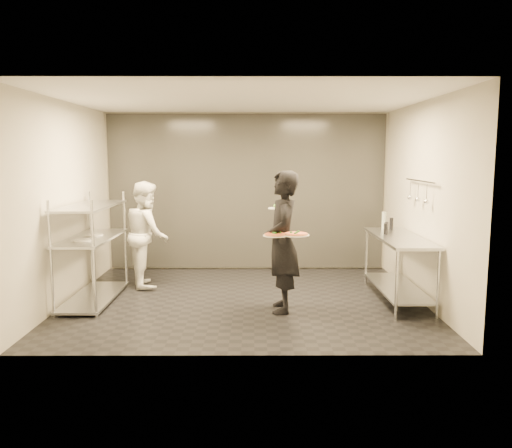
{
  "coord_description": "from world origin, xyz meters",
  "views": [
    {
      "loc": [
        0.14,
        -6.92,
        2.05
      ],
      "look_at": [
        0.16,
        -0.03,
        1.1
      ],
      "focal_mm": 35.0,
      "sensor_mm": 36.0,
      "label": 1
    }
  ],
  "objects_px": {
    "bottle_dark": "(391,224)",
    "pass_rack": "(92,247)",
    "pizza_plate_far": "(296,234)",
    "pos_monitor": "(386,228)",
    "bottle_green": "(384,220)",
    "chef": "(147,234)",
    "prep_counter": "(398,257)",
    "pizza_plate_near": "(275,235)",
    "waiter": "(282,242)",
    "salad_plate": "(278,207)",
    "bottle_clear": "(385,222)"
  },
  "relations": [
    {
      "from": "bottle_clear",
      "to": "salad_plate",
      "type": "bearing_deg",
      "value": -150.97
    },
    {
      "from": "chef",
      "to": "pos_monitor",
      "type": "height_order",
      "value": "chef"
    },
    {
      "from": "prep_counter",
      "to": "chef",
      "type": "height_order",
      "value": "chef"
    },
    {
      "from": "prep_counter",
      "to": "salad_plate",
      "type": "xyz_separation_m",
      "value": [
        -1.72,
        -0.16,
        0.73
      ]
    },
    {
      "from": "chef",
      "to": "pizza_plate_far",
      "type": "height_order",
      "value": "chef"
    },
    {
      "from": "pizza_plate_far",
      "to": "pos_monitor",
      "type": "height_order",
      "value": "pizza_plate_far"
    },
    {
      "from": "bottle_clear",
      "to": "bottle_dark",
      "type": "bearing_deg",
      "value": -75.96
    },
    {
      "from": "bottle_green",
      "to": "pizza_plate_near",
      "type": "bearing_deg",
      "value": -140.6
    },
    {
      "from": "bottle_green",
      "to": "pass_rack",
      "type": "bearing_deg",
      "value": -170.51
    },
    {
      "from": "waiter",
      "to": "pizza_plate_far",
      "type": "distance_m",
      "value": 0.3
    },
    {
      "from": "waiter",
      "to": "pizza_plate_far",
      "type": "height_order",
      "value": "waiter"
    },
    {
      "from": "pizza_plate_near",
      "to": "bottle_green",
      "type": "relative_size",
      "value": 1.16
    },
    {
      "from": "waiter",
      "to": "bottle_dark",
      "type": "distance_m",
      "value": 2.05
    },
    {
      "from": "prep_counter",
      "to": "salad_plate",
      "type": "relative_size",
      "value": 6.81
    },
    {
      "from": "pass_rack",
      "to": "salad_plate",
      "type": "height_order",
      "value": "pass_rack"
    },
    {
      "from": "bottle_clear",
      "to": "pizza_plate_near",
      "type": "bearing_deg",
      "value": -139.56
    },
    {
      "from": "bottle_dark",
      "to": "pass_rack",
      "type": "bearing_deg",
      "value": -172.04
    },
    {
      "from": "pass_rack",
      "to": "bottle_clear",
      "type": "relative_size",
      "value": 8.2
    },
    {
      "from": "pizza_plate_near",
      "to": "salad_plate",
      "type": "relative_size",
      "value": 1.17
    },
    {
      "from": "pass_rack",
      "to": "salad_plate",
      "type": "bearing_deg",
      "value": -3.39
    },
    {
      "from": "prep_counter",
      "to": "bottle_clear",
      "type": "relative_size",
      "value": 9.23
    },
    {
      "from": "pass_rack",
      "to": "pizza_plate_far",
      "type": "distance_m",
      "value": 2.92
    },
    {
      "from": "waiter",
      "to": "salad_plate",
      "type": "xyz_separation_m",
      "value": [
        -0.05,
        0.33,
        0.43
      ]
    },
    {
      "from": "pass_rack",
      "to": "chef",
      "type": "bearing_deg",
      "value": 54.04
    },
    {
      "from": "bottle_green",
      "to": "bottle_dark",
      "type": "distance_m",
      "value": 0.14
    },
    {
      "from": "pass_rack",
      "to": "salad_plate",
      "type": "distance_m",
      "value": 2.68
    },
    {
      "from": "waiter",
      "to": "bottle_dark",
      "type": "bearing_deg",
      "value": 121.64
    },
    {
      "from": "pizza_plate_far",
      "to": "salad_plate",
      "type": "bearing_deg",
      "value": 110.48
    },
    {
      "from": "pass_rack",
      "to": "pos_monitor",
      "type": "height_order",
      "value": "pass_rack"
    },
    {
      "from": "waiter",
      "to": "salad_plate",
      "type": "bearing_deg",
      "value": -172.79
    },
    {
      "from": "waiter",
      "to": "salad_plate",
      "type": "distance_m",
      "value": 0.54
    },
    {
      "from": "pizza_plate_far",
      "to": "bottle_clear",
      "type": "height_order",
      "value": "bottle_clear"
    },
    {
      "from": "pos_monitor",
      "to": "salad_plate",
      "type": "bearing_deg",
      "value": -145.51
    },
    {
      "from": "pass_rack",
      "to": "bottle_clear",
      "type": "distance_m",
      "value": 4.41
    },
    {
      "from": "pos_monitor",
      "to": "bottle_dark",
      "type": "relative_size",
      "value": 1.18
    },
    {
      "from": "chef",
      "to": "pizza_plate_near",
      "type": "height_order",
      "value": "chef"
    },
    {
      "from": "chef",
      "to": "bottle_clear",
      "type": "distance_m",
      "value": 3.74
    },
    {
      "from": "pizza_plate_far",
      "to": "pizza_plate_near",
      "type": "bearing_deg",
      "value": -177.3
    },
    {
      "from": "bottle_clear",
      "to": "bottle_dark",
      "type": "height_order",
      "value": "bottle_clear"
    },
    {
      "from": "pass_rack",
      "to": "bottle_green",
      "type": "height_order",
      "value": "pass_rack"
    },
    {
      "from": "chef",
      "to": "pos_monitor",
      "type": "xyz_separation_m",
      "value": [
        3.61,
        -0.56,
        0.17
      ]
    },
    {
      "from": "chef",
      "to": "bottle_green",
      "type": "distance_m",
      "value": 3.71
    },
    {
      "from": "pizza_plate_far",
      "to": "bottle_dark",
      "type": "bearing_deg",
      "value": 40.03
    },
    {
      "from": "prep_counter",
      "to": "pizza_plate_near",
      "type": "xyz_separation_m",
      "value": [
        -1.78,
        -0.72,
        0.43
      ]
    },
    {
      "from": "salad_plate",
      "to": "bottle_clear",
      "type": "bearing_deg",
      "value": 29.03
    },
    {
      "from": "prep_counter",
      "to": "pizza_plate_near",
      "type": "distance_m",
      "value": 1.97
    },
    {
      "from": "pass_rack",
      "to": "pizza_plate_near",
      "type": "bearing_deg",
      "value": -15.68
    },
    {
      "from": "pizza_plate_near",
      "to": "pos_monitor",
      "type": "xyz_separation_m",
      "value": [
        1.66,
        0.98,
        -0.06
      ]
    },
    {
      "from": "pizza_plate_far",
      "to": "bottle_green",
      "type": "bearing_deg",
      "value": 43.78
    },
    {
      "from": "pass_rack",
      "to": "salad_plate",
      "type": "xyz_separation_m",
      "value": [
        2.61,
        -0.15,
        0.58
      ]
    }
  ]
}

